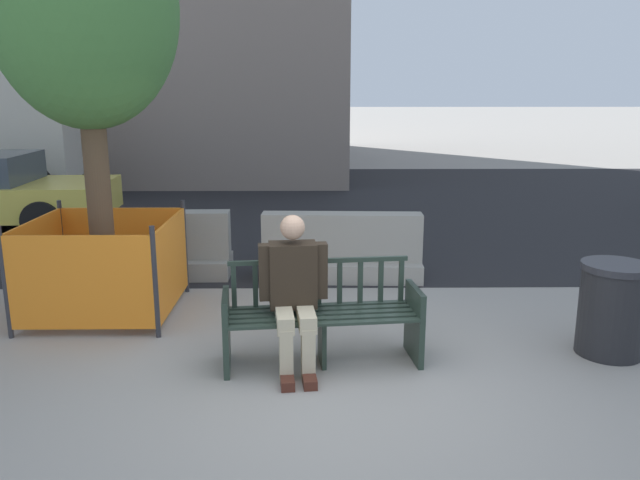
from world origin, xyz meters
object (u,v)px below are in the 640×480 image
object	(u,v)px
street_tree	(84,11)
construction_fence	(105,263)
seated_person	(294,290)
jersey_barrier_centre	(342,252)
street_bench	(322,319)
trash_bin	(612,309)
jersey_barrier_left	(152,250)

from	to	relation	value
street_tree	construction_fence	xyz separation A→B (m)	(-0.00, 0.00, -2.53)
seated_person	jersey_barrier_centre	bearing A→B (deg)	78.63
street_bench	construction_fence	bearing A→B (deg)	150.57
construction_fence	trash_bin	distance (m)	5.01
jersey_barrier_left	trash_bin	bearing A→B (deg)	-28.01
street_tree	construction_fence	bearing A→B (deg)	180.00
jersey_barrier_left	street_tree	world-z (taller)	street_tree
seated_person	jersey_barrier_centre	xyz separation A→B (m)	(0.53, 2.62, -0.35)
seated_person	jersey_barrier_left	distance (m)	3.36
street_bench	jersey_barrier_centre	world-z (taller)	street_bench
street_bench	jersey_barrier_left	world-z (taller)	street_bench
jersey_barrier_centre	trash_bin	bearing A→B (deg)	-46.00
street_bench	street_tree	bearing A→B (deg)	150.57
street_tree	seated_person	bearing A→B (deg)	-33.81
seated_person	trash_bin	distance (m)	2.86
jersey_barrier_centre	street_tree	world-z (taller)	street_tree
seated_person	construction_fence	distance (m)	2.46
street_bench	jersey_barrier_left	size ratio (longest dim) A/B	0.86
street_bench	seated_person	world-z (taller)	seated_person
jersey_barrier_left	street_bench	bearing A→B (deg)	-51.25
construction_fence	trash_bin	bearing A→B (deg)	-13.16
jersey_barrier_left	construction_fence	world-z (taller)	construction_fence
construction_fence	jersey_barrier_centre	bearing A→B (deg)	25.91
jersey_barrier_centre	construction_fence	distance (m)	2.87
jersey_barrier_centre	trash_bin	xyz separation A→B (m)	(2.31, -2.39, 0.09)
street_bench	street_tree	xyz separation A→B (m)	(-2.28, 1.29, 2.68)
jersey_barrier_left	street_tree	xyz separation A→B (m)	(-0.14, -1.38, 2.74)
street_tree	construction_fence	world-z (taller)	street_tree
street_bench	seated_person	xyz separation A→B (m)	(-0.24, -0.08, 0.29)
street_bench	construction_fence	size ratio (longest dim) A/B	1.18
seated_person	construction_fence	world-z (taller)	seated_person
jersey_barrier_centre	jersey_barrier_left	distance (m)	2.43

